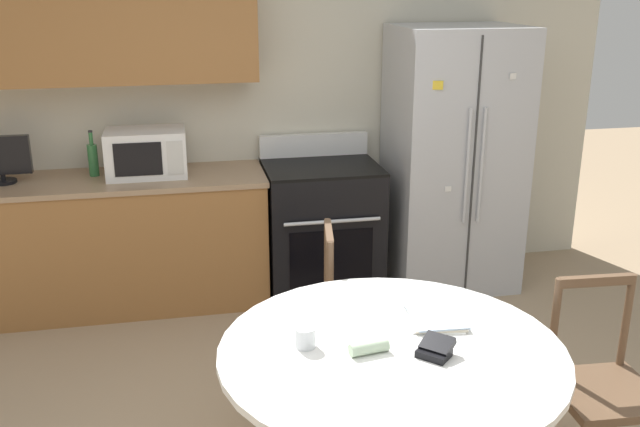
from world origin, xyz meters
name	(u,v)px	position (x,y,z in m)	size (l,w,h in m)	color
back_wall	(211,85)	(-0.30, 2.59, 1.45)	(5.20, 0.44, 2.60)	beige
kitchen_counter	(101,243)	(-1.10, 2.29, 0.45)	(2.22, 0.64, 0.90)	#936033
refrigerator	(453,160)	(1.35, 2.22, 0.92)	(0.87, 0.74, 1.85)	#B2B5BA
oven_range	(322,227)	(0.41, 2.26, 0.47)	(0.79, 0.68, 1.08)	black
microwave	(146,153)	(-0.76, 2.32, 1.05)	(0.51, 0.35, 0.31)	white
countertop_tv	(0,158)	(-1.66, 2.31, 1.06)	(0.37, 0.16, 0.31)	black
counter_bottle	(93,159)	(-1.11, 2.38, 1.02)	(0.06, 0.06, 0.30)	#2D6B38
dining_table	(391,373)	(0.23, 0.03, 0.63)	(1.40, 1.40, 0.75)	white
dining_chair_far	(358,310)	(0.35, 1.00, 0.43)	(0.48, 0.48, 0.90)	brown
dining_chair_right	(602,388)	(1.21, 0.03, 0.43)	(0.45, 0.45, 0.90)	brown
candle_glass	(305,338)	(-0.10, 0.11, 0.78)	(0.08, 0.08, 0.08)	silver
folded_napkin	(369,347)	(0.13, 0.01, 0.77)	(0.16, 0.08, 0.05)	beige
wallet	(436,349)	(0.38, -0.06, 0.77)	(0.17, 0.17, 0.07)	black
mail_stack	(435,316)	(0.49, 0.24, 0.76)	(0.28, 0.34, 0.02)	white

